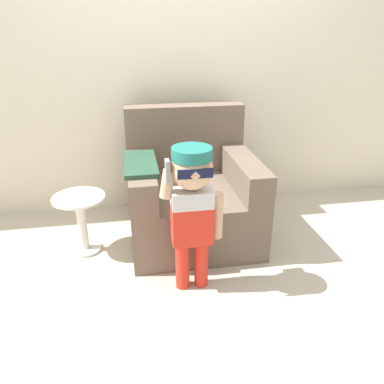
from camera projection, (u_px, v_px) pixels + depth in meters
ground_plane at (193, 246)px, 2.84m from camera, size 10.00×10.00×0.00m
wall_back at (176, 56)px, 3.05m from camera, size 10.00×0.05×2.60m
armchair at (191, 193)px, 2.90m from camera, size 0.96×0.94×0.96m
person_child at (192, 198)px, 2.16m from camera, size 0.38×0.28×0.92m
side_table at (81, 218)px, 2.69m from camera, size 0.37×0.37×0.44m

